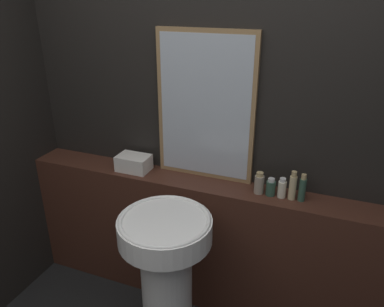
% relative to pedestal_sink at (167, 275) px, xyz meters
% --- Properties ---
extents(wall_back, '(8.00, 0.06, 2.50)m').
position_rel_pedestal_sink_xyz_m(wall_back, '(0.04, 0.63, 0.69)').
color(wall_back, black).
rests_on(wall_back, ground_plane).
extents(vanity_counter, '(2.40, 0.23, 0.88)m').
position_rel_pedestal_sink_xyz_m(vanity_counter, '(0.04, 0.48, -0.12)').
color(vanity_counter, '#422319').
rests_on(vanity_counter, ground_plane).
extents(pedestal_sink, '(0.48, 0.48, 0.92)m').
position_rel_pedestal_sink_xyz_m(pedestal_sink, '(0.00, 0.00, 0.00)').
color(pedestal_sink, white).
rests_on(pedestal_sink, ground_plane).
extents(mirror, '(0.59, 0.03, 0.88)m').
position_rel_pedestal_sink_xyz_m(mirror, '(0.00, 0.58, 0.76)').
color(mirror, '#937047').
rests_on(mirror, vanity_counter).
extents(towel_stack, '(0.21, 0.14, 0.10)m').
position_rel_pedestal_sink_xyz_m(towel_stack, '(-0.45, 0.48, 0.37)').
color(towel_stack, silver).
rests_on(towel_stack, vanity_counter).
extents(shampoo_bottle, '(0.05, 0.05, 0.13)m').
position_rel_pedestal_sink_xyz_m(shampoo_bottle, '(0.37, 0.48, 0.38)').
color(shampoo_bottle, gray).
rests_on(shampoo_bottle, vanity_counter).
extents(conditioner_bottle, '(0.05, 0.05, 0.10)m').
position_rel_pedestal_sink_xyz_m(conditioner_bottle, '(0.43, 0.48, 0.37)').
color(conditioner_bottle, '#2D4C3D').
rests_on(conditioner_bottle, vanity_counter).
extents(lotion_bottle, '(0.05, 0.05, 0.12)m').
position_rel_pedestal_sink_xyz_m(lotion_bottle, '(0.49, 0.48, 0.38)').
color(lotion_bottle, beige).
rests_on(lotion_bottle, vanity_counter).
extents(body_wash_bottle, '(0.04, 0.04, 0.17)m').
position_rel_pedestal_sink_xyz_m(body_wash_bottle, '(0.55, 0.48, 0.40)').
color(body_wash_bottle, '#C6B284').
rests_on(body_wash_bottle, vanity_counter).
extents(hand_soap_bottle, '(0.04, 0.04, 0.16)m').
position_rel_pedestal_sink_xyz_m(hand_soap_bottle, '(0.60, 0.48, 0.40)').
color(hand_soap_bottle, '#2D4C3D').
rests_on(hand_soap_bottle, vanity_counter).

